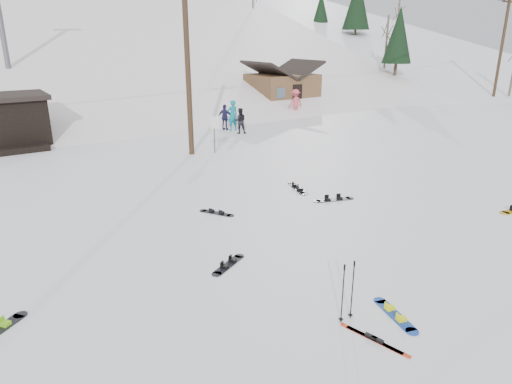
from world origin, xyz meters
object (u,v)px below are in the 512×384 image
utility_pole (187,57)px  hero_snowboard (395,315)px  cabin (282,89)px  hero_skis (374,339)px

utility_pole → hero_snowboard: size_ratio=6.38×
utility_pole → cabin: bearing=37.6°
cabin → hero_skis: size_ratio=3.58×
utility_pole → cabin: utility_pole is taller
utility_pole → cabin: 16.71m
cabin → hero_skis: 30.38m
hero_snowboard → hero_skis: hero_snowboard is taller
hero_snowboard → hero_skis: 1.05m
hero_snowboard → cabin: bearing=-16.3°
utility_pole → hero_snowboard: (-2.52, -15.13, -4.65)m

